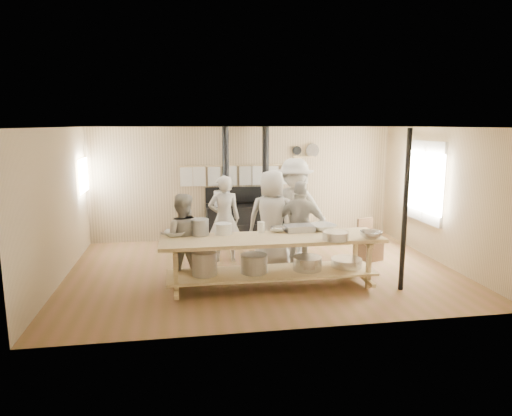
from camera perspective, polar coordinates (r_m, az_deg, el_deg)
The scene contains 24 objects.
ground at distance 8.49m, azimuth 0.79°, elevation -7.77°, with size 7.00×7.00×0.00m, color brown.
room_shell at distance 8.13m, azimuth 0.82°, elevation 3.17°, with size 7.00×7.00×7.00m.
window_right at distance 9.91m, azimuth 20.38°, elevation 3.10°, with size 0.09×1.50×1.65m.
left_opening at distance 10.21m, azimuth -20.76°, elevation 3.84°, with size 0.00×0.90×0.90m.
stove at distance 10.38m, azimuth -1.27°, elevation -1.42°, with size 1.90×0.75×2.60m.
towel_rail at distance 10.50m, azimuth -1.47°, elevation 4.38°, with size 3.00×0.04×0.47m.
back_wall_shelf at distance 10.79m, azimuth 6.28°, elevation 6.92°, with size 0.63×0.14×0.32m.
prep_table at distance 7.49m, azimuth 1.94°, elevation -6.10°, with size 3.60×0.90×0.85m.
support_post at distance 7.57m, azimuth 18.14°, elevation -0.38°, with size 0.08×0.08×2.60m, color black.
cook_far_left at distance 8.86m, azimuth -3.99°, elevation -1.36°, with size 0.62×0.41×1.69m, color #B3AB9E.
cook_left at distance 7.74m, azimuth -9.20°, elevation -3.82°, with size 0.74×0.58×1.53m, color #B3AB9E.
cook_center at distance 8.39m, azimuth 2.03°, elevation -1.46°, with size 0.90×0.59×1.85m, color #B3AB9E.
cook_right at distance 8.28m, azimuth 5.61°, elevation -2.33°, with size 0.97×0.40×1.66m, color #B3AB9E.
cook_by_window at distance 9.14m, azimuth 4.81°, elevation -0.05°, with size 1.29×0.74×1.99m, color #B3AB9E.
chair at distance 9.37m, azimuth 14.01°, elevation -4.81°, with size 0.48×0.48×0.81m.
bowl_white_a at distance 7.58m, azimuth -10.06°, elevation -3.13°, with size 0.36×0.36×0.09m, color white.
bowl_steel_a at distance 7.75m, azimuth 2.82°, elevation -2.70°, with size 0.28×0.28×0.09m, color silver.
bowl_white_b at distance 7.94m, azimuth 8.29°, elevation -2.39°, with size 0.45×0.45×0.11m, color white.
bowl_steel_b at distance 7.54m, azimuth 14.17°, elevation -3.28°, with size 0.36×0.36×0.11m, color silver.
roasting_pan at distance 7.83m, azimuth 5.42°, elevation -2.52°, with size 0.48×0.32×0.11m, color #B2B2B7.
mixing_bowl_large at distance 7.33m, azimuth 9.91°, elevation -3.43°, with size 0.41×0.41×0.13m, color silver.
bucket_galv at distance 7.57m, azimuth -7.02°, elevation -2.38°, with size 0.29×0.29×0.27m, color gray.
deep_bowl_enamel at distance 7.60m, azimuth -4.09°, elevation -2.60°, with size 0.29×0.29×0.18m, color white.
pitcher at distance 7.68m, azimuth 0.62°, elevation -2.42°, with size 0.12×0.12×0.19m, color white.
Camera 1 is at (-1.41, -7.95, 2.65)m, focal length 32.00 mm.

